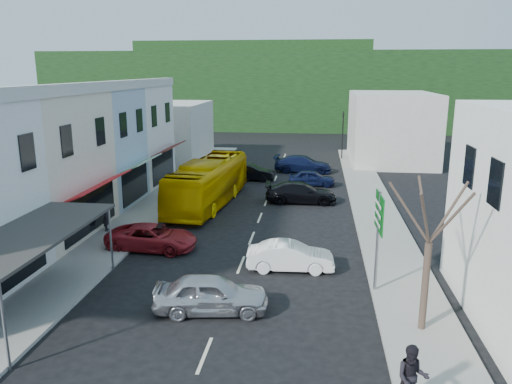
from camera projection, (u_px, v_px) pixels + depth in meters
The scene contains 20 objects.
ground at pixel (241, 265), 24.38m from camera, with size 120.00×120.00×0.00m, color black.
sidewalk_left at pixel (157, 205), 34.89m from camera, with size 3.00×52.00×0.15m, color gray.
sidewalk_right at pixel (375, 212), 33.11m from camera, with size 3.00×52.00×0.15m, color gray.
shopfront_row at pixel (46, 161), 29.73m from camera, with size 8.25×30.00×8.00m.
distant_block_left at pixel (165, 132), 51.11m from camera, with size 8.00×10.00×6.00m, color #B7B2A8.
distant_block_right at pixel (391, 127), 51.14m from camera, with size 8.00×12.00×7.00m, color #B7B2A8.
hillside at pixel (290, 85), 85.67m from camera, with size 80.00×26.00×14.00m.
bus at pixel (209, 183), 34.84m from camera, with size 2.50×11.60×3.10m, color #E1AA00.
car_silver at pixel (211, 295), 19.50m from camera, with size 1.80×4.40×1.40m, color silver.
car_white at pixel (290, 256), 23.61m from camera, with size 1.80×4.40×1.40m, color white.
car_red at pixel (152, 237), 26.34m from camera, with size 1.90×4.60×1.40m, color maroon.
car_black_near at pixel (301, 193), 35.60m from camera, with size 1.84×4.50×1.40m, color black.
car_navy_mid at pixel (312, 177), 40.78m from camera, with size 1.80×4.40×1.40m, color black.
car_black_far at pixel (250, 172), 42.83m from camera, with size 1.80×4.40×1.40m, color black.
car_navy_far at pixel (303, 165), 46.16m from camera, with size 1.84×4.50×1.40m, color black.
pedestrian_left at pixel (106, 216), 28.89m from camera, with size 0.60×0.40×1.70m, color black.
pedestrian_right at pixel (412, 380), 13.67m from camera, with size 0.70×0.44×1.70m, color black.
direction_sign at pixel (377, 243), 20.82m from camera, with size 0.29×2.01×4.46m, color #095516, non-canonical shape.
street_tree at pixel (429, 243), 17.35m from camera, with size 2.54×2.54×6.83m, color #33261F, non-canonical shape.
traffic_signal at pixel (343, 136), 52.07m from camera, with size 0.56×1.04×5.07m, color black, non-canonical shape.
Camera 1 is at (3.53, -22.56, 9.29)m, focal length 35.00 mm.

